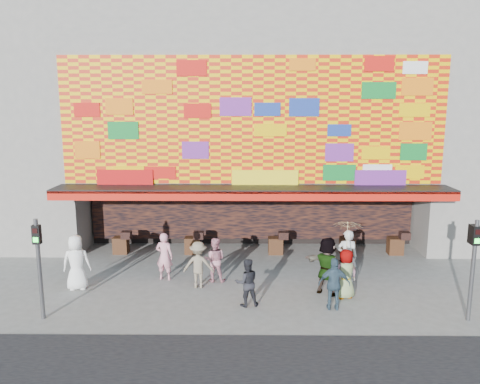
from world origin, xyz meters
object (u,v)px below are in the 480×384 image
(ped_h, at_px, (347,257))
(ped_i, at_px, (215,260))
(ped_g, at_px, (346,274))
(ped_a, at_px, (76,262))
(ped_f, at_px, (327,266))
(ped_b, at_px, (164,256))
(signal_right, at_px, (474,259))
(signal_left, at_px, (39,258))
(parasol, at_px, (347,234))
(ped_e, at_px, (334,284))
(ped_d, at_px, (198,265))
(ped_c, at_px, (247,282))

(ped_h, distance_m, ped_i, 4.62)
(ped_g, bearing_deg, ped_a, -21.25)
(ped_f, bearing_deg, ped_b, 24.17)
(ped_g, bearing_deg, signal_right, 137.11)
(signal_left, distance_m, signal_right, 12.40)
(ped_a, bearing_deg, ped_g, 167.14)
(ped_a, bearing_deg, parasol, 167.14)
(ped_e, height_order, ped_h, ped_h)
(signal_left, distance_m, ped_d, 5.07)
(ped_d, xyz_separation_m, parasol, (4.83, -0.86, 1.32))
(ped_f, height_order, ped_i, ped_f)
(signal_right, xyz_separation_m, ped_f, (-3.79, 1.91, -0.89))
(ped_b, relative_size, ped_h, 0.89)
(signal_right, bearing_deg, ped_i, 158.46)
(signal_right, distance_m, ped_h, 4.18)
(parasol, bearing_deg, ped_i, 161.85)
(ped_d, xyz_separation_m, ped_h, (5.13, 0.41, 0.16))
(ped_h, distance_m, parasol, 1.75)
(ped_g, bearing_deg, ped_c, -6.15)
(signal_left, bearing_deg, ped_e, 4.65)
(ped_f, xyz_separation_m, ped_h, (0.85, 0.93, -0.00))
(signal_left, xyz_separation_m, ped_b, (3.05, 3.14, -1.00))
(ped_f, height_order, parasol, parasol)
(ped_b, xyz_separation_m, parasol, (6.11, -1.57, 1.27))
(ped_g, bearing_deg, ped_e, 41.41)
(ped_b, relative_size, ped_f, 0.89)
(signal_left, height_order, ped_i, signal_left)
(ped_f, distance_m, parasol, 1.33)
(ped_c, height_order, ped_d, ped_d)
(ped_c, distance_m, ped_d, 2.21)
(ped_g, bearing_deg, signal_left, -7.37)
(signal_left, xyz_separation_m, ped_a, (0.24, 2.22, -0.92))
(ped_g, xyz_separation_m, ped_i, (-4.31, 1.41, -0.02))
(signal_right, xyz_separation_m, ped_g, (-3.25, 1.57, -1.05))
(ped_e, distance_m, parasol, 1.66)
(ped_g, bearing_deg, parasol, -17.10)
(ped_h, bearing_deg, ped_d, 8.19)
(ped_f, bearing_deg, ped_c, 56.51)
(ped_b, distance_m, ped_f, 5.70)
(ped_h, xyz_separation_m, ped_i, (-4.62, 0.14, -0.17))
(ped_d, distance_m, parasol, 5.08)
(ped_a, height_order, parasol, parasol)
(parasol, bearing_deg, signal_left, -170.27)
(signal_right, bearing_deg, signal_left, 180.00)
(signal_left, height_order, ped_f, signal_left)
(ped_h, bearing_deg, ped_c, 31.96)
(signal_left, relative_size, ped_g, 1.84)
(ped_f, relative_size, ped_h, 1.00)
(ped_a, distance_m, ped_d, 4.09)
(signal_left, relative_size, ped_c, 1.98)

